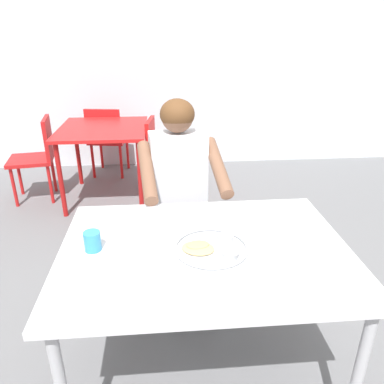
# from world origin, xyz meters

# --- Properties ---
(ground_plane) EXTENTS (12.00, 12.00, 0.05)m
(ground_plane) POSITION_xyz_m (0.00, 0.00, -0.03)
(ground_plane) COLOR slate
(back_wall) EXTENTS (12.00, 0.12, 3.40)m
(back_wall) POSITION_xyz_m (0.00, 3.33, 1.70)
(back_wall) COLOR silver
(back_wall) RESTS_ON ground
(table_foreground) EXTENTS (1.24, 0.89, 0.76)m
(table_foreground) POSITION_xyz_m (-0.07, 0.03, 0.69)
(table_foreground) COLOR silver
(table_foreground) RESTS_ON ground
(thali_tray) EXTENTS (0.32, 0.32, 0.03)m
(thali_tray) POSITION_xyz_m (-0.04, 0.01, 0.77)
(thali_tray) COLOR #B7BABF
(thali_tray) RESTS_ON table_foreground
(drinking_cup) EXTENTS (0.07, 0.07, 0.09)m
(drinking_cup) POSITION_xyz_m (-0.54, 0.05, 0.80)
(drinking_cup) COLOR #338CBF
(drinking_cup) RESTS_ON table_foreground
(chair_foreground) EXTENTS (0.43, 0.42, 0.87)m
(chair_foreground) POSITION_xyz_m (-0.15, 0.97, 0.51)
(chair_foreground) COLOR #3F3F44
(chair_foreground) RESTS_ON ground
(diner_foreground) EXTENTS (0.53, 0.58, 1.25)m
(diner_foreground) POSITION_xyz_m (-0.13, 0.76, 0.75)
(diner_foreground) COLOR black
(diner_foreground) RESTS_ON ground
(table_background_red) EXTENTS (0.83, 0.91, 0.74)m
(table_background_red) POSITION_xyz_m (-0.80, 2.27, 0.65)
(table_background_red) COLOR red
(table_background_red) RESTS_ON ground
(chair_red_left) EXTENTS (0.47, 0.44, 0.83)m
(chair_red_left) POSITION_xyz_m (-1.46, 2.31, 0.48)
(chair_red_left) COLOR red
(chair_red_left) RESTS_ON ground
(chair_red_right) EXTENTS (0.49, 0.46, 0.81)m
(chair_red_right) POSITION_xyz_m (-0.23, 2.24, 0.47)
(chair_red_right) COLOR red
(chair_red_right) RESTS_ON ground
(chair_red_far) EXTENTS (0.47, 0.48, 0.81)m
(chair_red_far) POSITION_xyz_m (-0.86, 2.90, 0.47)
(chair_red_far) COLOR red
(chair_red_far) RESTS_ON ground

